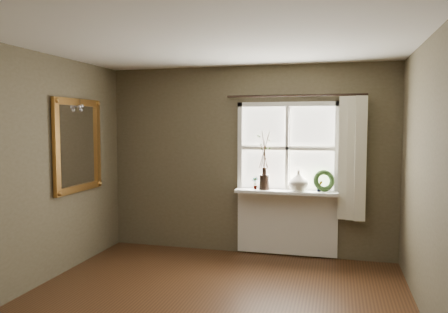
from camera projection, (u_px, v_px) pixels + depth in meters
ceiling at (197, 32)px, 3.79m from camera, size 4.50×4.50×0.00m
wall_back at (248, 160)px, 6.11m from camera, size 4.00×0.10×2.60m
wall_left at (4, 174)px, 4.40m from camera, size 0.10×4.50×2.60m
wall_front at (10, 256)px, 1.67m from camera, size 4.00×0.10×2.60m
window_frame at (287, 148)px, 5.88m from camera, size 1.36×0.06×1.24m
window_sill at (286, 192)px, 5.82m from camera, size 1.36×0.26×0.04m
window_apron at (287, 223)px, 5.96m from camera, size 1.36×0.04×0.88m
dark_jug at (264, 182)px, 5.89m from camera, size 0.17×0.17×0.20m
cream_vase at (299, 181)px, 5.77m from camera, size 0.26×0.26×0.27m
wreath at (324, 183)px, 5.73m from camera, size 0.32×0.24×0.30m
potted_plant_left at (255, 183)px, 5.92m from camera, size 0.11×0.09×0.17m
potted_plant_right at (320, 186)px, 5.71m from camera, size 0.10×0.09×0.15m
curtain at (352, 158)px, 5.59m from camera, size 0.36×0.12×1.59m
curtain_rod at (295, 96)px, 5.75m from camera, size 1.84×0.03×0.03m
gilt_mirror at (78, 145)px, 5.50m from camera, size 0.10×0.98×1.17m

